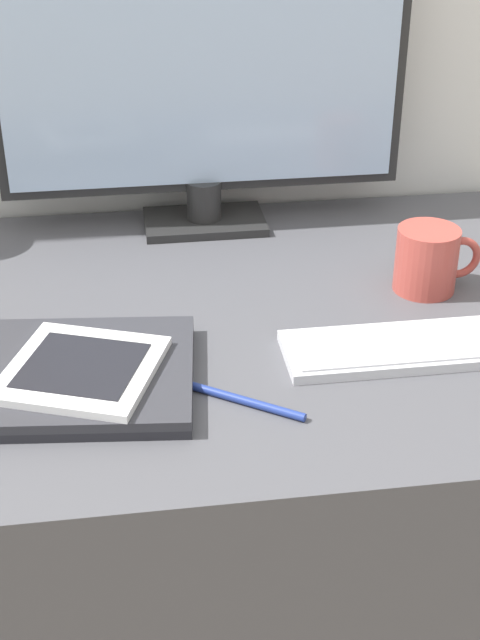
# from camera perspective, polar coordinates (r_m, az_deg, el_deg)

# --- Properties ---
(desk) EXTENTS (1.11, 0.68, 0.73)m
(desk) POSITION_cam_1_polar(r_m,az_deg,el_deg) (1.30, -4.40, -14.04)
(desk) COLOR #4C4C51
(desk) RESTS_ON ground_plane
(monitor) EXTENTS (0.57, 0.11, 0.43)m
(monitor) POSITION_cam_1_polar(r_m,az_deg,el_deg) (1.25, -2.51, 15.67)
(monitor) COLOR #262626
(monitor) RESTS_ON desk
(keyboard) EXTENTS (0.29, 0.10, 0.01)m
(keyboard) POSITION_cam_1_polar(r_m,az_deg,el_deg) (1.02, 11.02, -1.69)
(keyboard) COLOR silver
(keyboard) RESTS_ON desk
(laptop) EXTENTS (0.31, 0.24, 0.02)m
(laptop) POSITION_cam_1_polar(r_m,az_deg,el_deg) (0.97, -11.66, -3.48)
(laptop) COLOR #232328
(laptop) RESTS_ON desk
(ereader) EXTENTS (0.19, 0.20, 0.01)m
(ereader) POSITION_cam_1_polar(r_m,az_deg,el_deg) (0.95, -10.08, -3.09)
(ereader) COLOR white
(ereader) RESTS_ON laptop
(coffee_mug) EXTENTS (0.11, 0.08, 0.08)m
(coffee_mug) POSITION_cam_1_polar(r_m,az_deg,el_deg) (1.15, 11.96, 3.81)
(coffee_mug) COLOR #B7473D
(coffee_mug) RESTS_ON desk
(pen) EXTENTS (0.12, 0.09, 0.01)m
(pen) POSITION_cam_1_polar(r_m,az_deg,el_deg) (0.92, 0.22, -5.17)
(pen) COLOR navy
(pen) RESTS_ON desk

